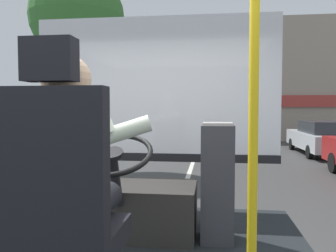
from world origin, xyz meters
The scene contains 10 objects.
ground centered at (0.00, 8.80, -0.02)m, with size 18.00×44.00×0.06m.
driver_seat centered at (-0.10, -0.39, 1.28)m, with size 0.48×0.48×1.31m.
bus_driver centered at (-0.10, -0.28, 1.49)m, with size 0.72×0.51×0.82m.
steering_console centered at (-0.10, 0.80, 0.95)m, with size 1.10×0.99×0.83m.
handrail_pole centered at (0.75, -0.30, 1.81)m, with size 0.04×0.04×2.17m.
fare_box centered at (0.62, 0.76, 1.18)m, with size 0.25×0.28×0.91m.
windshield_panel centered at (0.00, 1.62, 1.77)m, with size 2.50×0.08×1.48m.
street_tree centered at (-3.14, 7.38, 4.24)m, with size 2.60×2.60×5.57m.
shop_building centered at (4.71, 19.33, 3.24)m, with size 10.75×5.79×6.49m.
parked_car_silver centered at (4.80, 11.43, 0.65)m, with size 1.93×4.14×1.25m.
Camera 1 is at (0.57, -1.84, 1.74)m, focal length 36.40 mm.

